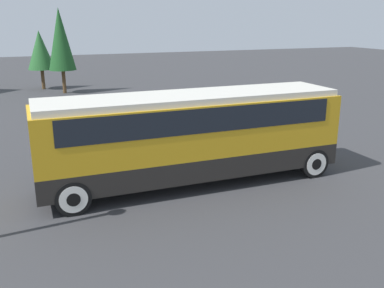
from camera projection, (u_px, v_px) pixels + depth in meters
ground_plane at (192, 183)px, 15.60m from camera, size 120.00×120.00×0.00m
tour_bus at (195, 130)px, 15.07m from camera, size 10.75×2.58×3.27m
parked_car_near at (217, 118)px, 22.55m from camera, size 4.80×1.92×1.37m
parked_car_mid at (200, 110)px, 24.74m from camera, size 4.14×1.85×1.37m
tree_center at (40, 50)px, 35.40m from camera, size 2.18×2.18×4.84m
tree_right at (60, 39)px, 33.19m from camera, size 2.10×2.10×6.60m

